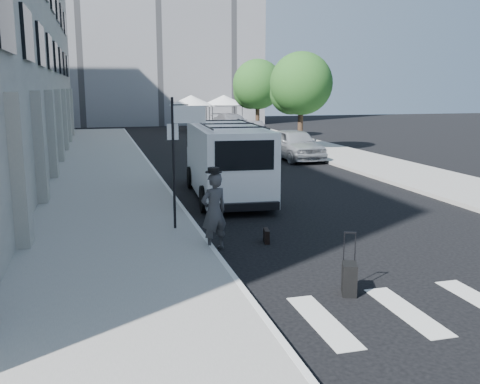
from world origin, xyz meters
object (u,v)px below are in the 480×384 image
parked_car_a (295,144)px  suitcase (349,278)px  parked_car_c (232,124)px  briefcase (266,236)px  parked_car_b (253,131)px  businessman (214,212)px  cargo_van (226,161)px

parked_car_a → suitcase: bearing=-109.9°
parked_car_c → parked_car_a: bearing=-99.1°
briefcase → parked_car_a: size_ratio=0.09×
parked_car_a → parked_car_b: parked_car_a is taller
businessman → parked_car_b: size_ratio=0.45×
suitcase → parked_car_b: (6.81, 29.55, 0.39)m
parked_car_c → briefcase: bearing=-109.0°
businessman → parked_car_b: bearing=-128.2°
suitcase → parked_car_c: parked_car_c is taller
parked_car_b → parked_car_a: bearing=-89.0°
cargo_van → parked_car_a: 10.73m
suitcase → cargo_van: cargo_van is taller
briefcase → parked_car_c: (7.27, 32.09, 0.67)m
suitcase → businessman: bearing=140.1°
briefcase → parked_car_a: (6.40, 14.80, 0.68)m
parked_car_a → parked_car_c: bearing=84.9°
briefcase → parked_car_a: parked_car_a is taller
businessman → parked_car_b: businessman is taller
briefcase → parked_car_b: bearing=85.3°
suitcase → parked_car_a: (5.94, 18.53, 0.53)m
businessman → parked_car_a: businessman is taller
parked_car_a → parked_car_b: size_ratio=1.16×
parked_car_a → parked_car_b: bearing=83.3°
parked_car_c → businessman: bearing=-111.2°
suitcase → parked_car_a: bearing=93.7°
cargo_van → parked_car_c: size_ratio=1.21×
suitcase → parked_car_c: 36.47m
parked_car_b → cargo_van: bearing=-103.6°
suitcase → parked_car_b: bearing=98.5°
businessman → cargo_van: (1.82, 6.21, 0.36)m
cargo_van → parked_car_a: cargo_van is taller
cargo_van → parked_car_b: (6.87, 19.90, -0.61)m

